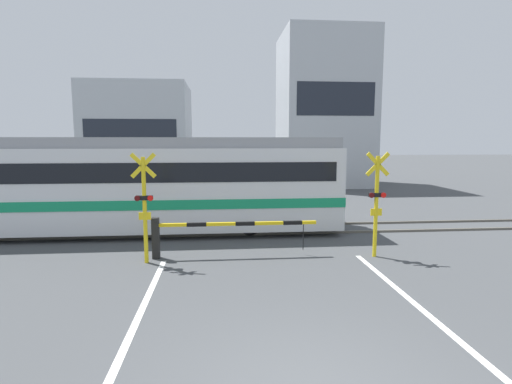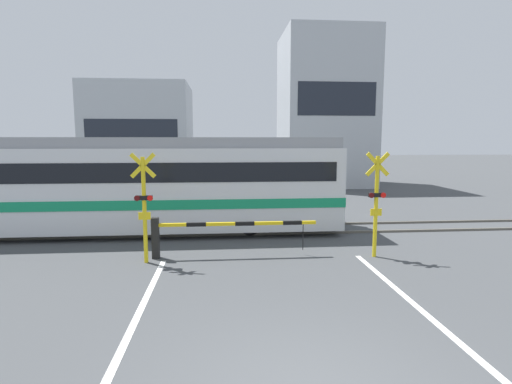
{
  "view_description": "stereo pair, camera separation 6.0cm",
  "coord_description": "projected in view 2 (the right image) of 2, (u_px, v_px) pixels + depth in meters",
  "views": [
    {
      "loc": [
        -1.18,
        -4.57,
        3.31
      ],
      "look_at": [
        0.0,
        8.41,
        1.6
      ],
      "focal_mm": 28.0,
      "sensor_mm": 36.0,
      "label": 1
    },
    {
      "loc": [
        -1.12,
        -4.57,
        3.31
      ],
      "look_at": [
        0.0,
        8.41,
        1.6
      ],
      "focal_mm": 28.0,
      "sensor_mm": 36.0,
      "label": 2
    }
  ],
  "objects": [
    {
      "name": "rail_track_far",
      "position": [
        251.0,
        225.0,
        15.37
      ],
      "size": [
        50.0,
        0.1,
        0.08
      ],
      "color": "#5B564C",
      "rests_on": "ground_plane"
    },
    {
      "name": "road_stripe_right",
      "position": [
        466.0,
        348.0,
        6.38
      ],
      "size": [
        0.14,
        10.23,
        0.01
      ],
      "color": "white",
      "rests_on": "ground_plane"
    },
    {
      "name": "crossing_signal_left",
      "position": [
        144.0,
        203.0,
        10.63
      ],
      "size": [
        0.68,
        0.15,
        2.98
      ],
      "color": "yellow",
      "rests_on": "ground_plane"
    },
    {
      "name": "crossing_barrier_near",
      "position": [
        202.0,
        230.0,
        11.25
      ],
      "size": [
        4.66,
        0.2,
        1.16
      ],
      "color": "black",
      "rests_on": "ground_plane"
    },
    {
      "name": "road_stripe_left",
      "position": [
        114.0,
        364.0,
        5.91
      ],
      "size": [
        0.14,
        10.23,
        0.01
      ],
      "color": "white",
      "rests_on": "ground_plane"
    },
    {
      "name": "rail_track_near",
      "position": [
        255.0,
        234.0,
        13.95
      ],
      "size": [
        50.0,
        0.1,
        0.08
      ],
      "color": "#5B564C",
      "rests_on": "ground_plane"
    },
    {
      "name": "building_left_of_street",
      "position": [
        141.0,
        136.0,
        28.24
      ],
      "size": [
        6.86,
        6.22,
        7.09
      ],
      "color": "#B2B7BC",
      "rests_on": "ground_plane"
    },
    {
      "name": "building_right_of_street",
      "position": [
        325.0,
        111.0,
        29.13
      ],
      "size": [
        6.2,
        6.22,
        10.85
      ],
      "color": "#B2B7BC",
      "rests_on": "ground_plane"
    },
    {
      "name": "commuter_train",
      "position": [
        100.0,
        183.0,
        13.97
      ],
      "size": [
        16.81,
        2.74,
        3.39
      ],
      "color": "silver",
      "rests_on": "ground_plane"
    },
    {
      "name": "crossing_barrier_far",
      "position": [
        286.0,
        197.0,
        17.78
      ],
      "size": [
        4.66,
        0.2,
        1.16
      ],
      "color": "black",
      "rests_on": "ground_plane"
    },
    {
      "name": "crossing_signal_right",
      "position": [
        376.0,
        200.0,
        11.17
      ],
      "size": [
        0.68,
        0.15,
        2.98
      ],
      "color": "yellow",
      "rests_on": "ground_plane"
    },
    {
      "name": "pedestrian",
      "position": [
        236.0,
        187.0,
        19.12
      ],
      "size": [
        0.38,
        0.23,
        1.79
      ],
      "color": "#23232D",
      "rests_on": "ground_plane"
    }
  ]
}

